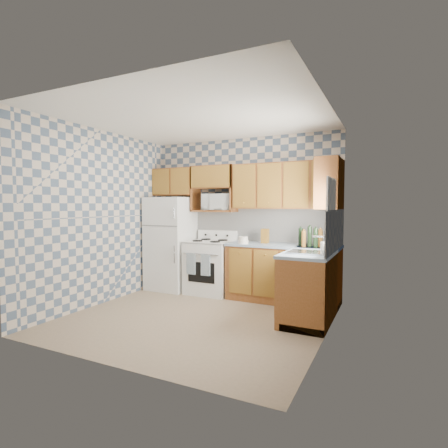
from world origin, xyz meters
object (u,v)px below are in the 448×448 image
(stove_body, at_px, (210,267))
(microwave, at_px, (218,202))
(electric_kettle, at_px, (315,240))
(refrigerator, at_px, (171,243))

(stove_body, bearing_deg, microwave, 68.15)
(microwave, bearing_deg, electric_kettle, -17.07)
(stove_body, distance_m, electric_kettle, 1.88)
(refrigerator, xyz_separation_m, microwave, (0.87, 0.19, 0.75))
(refrigerator, xyz_separation_m, electric_kettle, (2.60, 0.07, 0.16))
(refrigerator, bearing_deg, electric_kettle, 1.48)
(microwave, height_order, electric_kettle, microwave)
(stove_body, distance_m, microwave, 1.16)
(refrigerator, distance_m, microwave, 1.17)
(refrigerator, distance_m, stove_body, 0.89)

